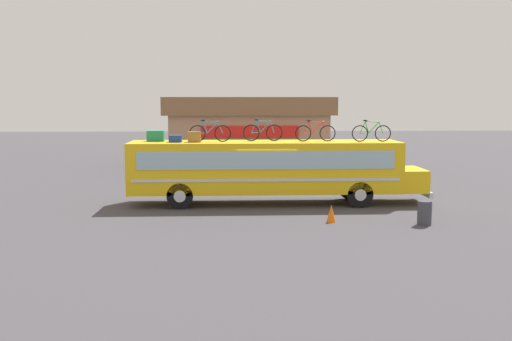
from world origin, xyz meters
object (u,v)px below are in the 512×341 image
object	(u,v)px
luggage_bag_1	(156,136)
luggage_bag_2	(175,139)
rooftop_bicycle_3	(315,132)
rooftop_bicycle_4	(371,133)
rooftop_bicycle_2	(263,132)
rooftop_bicycle_1	(210,133)
traffic_cone	(331,214)
trash_bin	(424,213)
bus	(271,167)
luggage_bag_3	(194,137)

from	to	relation	value
luggage_bag_1	luggage_bag_2	distance (m)	1.06
rooftop_bicycle_3	rooftop_bicycle_4	world-z (taller)	rooftop_bicycle_4
rooftop_bicycle_2	rooftop_bicycle_3	distance (m)	2.29
rooftop_bicycle_1	rooftop_bicycle_3	distance (m)	4.55
traffic_cone	trash_bin	bearing A→B (deg)	-10.73
rooftop_bicycle_1	trash_bin	size ratio (longest dim) A/B	2.05
bus	luggage_bag_1	size ratio (longest dim) A/B	17.75
trash_bin	traffic_cone	bearing A→B (deg)	169.27
rooftop_bicycle_2	rooftop_bicycle_4	world-z (taller)	rooftop_bicycle_2
luggage_bag_3	rooftop_bicycle_4	distance (m)	7.60
luggage_bag_1	rooftop_bicycle_1	distance (m)	2.40
luggage_bag_3	luggage_bag_2	bearing A→B (deg)	-179.93
luggage_bag_1	rooftop_bicycle_1	size ratio (longest dim) A/B	0.40
bus	luggage_bag_2	distance (m)	4.28
luggage_bag_1	rooftop_bicycle_1	world-z (taller)	rooftop_bicycle_1
bus	luggage_bag_2	world-z (taller)	luggage_bag_2
rooftop_bicycle_2	trash_bin	world-z (taller)	rooftop_bicycle_2
trash_bin	traffic_cone	distance (m)	3.36
luggage_bag_3	rooftop_bicycle_1	bearing A→B (deg)	12.64
trash_bin	traffic_cone	xyz separation A→B (m)	(-3.30, 0.62, -0.11)
rooftop_bicycle_1	rooftop_bicycle_4	bearing A→B (deg)	-1.85
bus	luggage_bag_1	bearing A→B (deg)	176.16
luggage_bag_2	rooftop_bicycle_2	distance (m)	3.79
luggage_bag_1	trash_bin	xyz separation A→B (m)	(10.25, -4.97, -2.52)
rooftop_bicycle_4	rooftop_bicycle_3	bearing A→B (deg)	173.95
rooftop_bicycle_1	rooftop_bicycle_3	bearing A→B (deg)	0.36
rooftop_bicycle_1	luggage_bag_2	bearing A→B (deg)	-174.19
rooftop_bicycle_1	traffic_cone	distance (m)	6.67
rooftop_bicycle_2	traffic_cone	xyz separation A→B (m)	(2.30, -4.30, -2.80)
rooftop_bicycle_4	luggage_bag_1	bearing A→B (deg)	176.18
luggage_bag_1	luggage_bag_3	bearing A→B (deg)	-17.67
luggage_bag_3	rooftop_bicycle_2	bearing A→B (deg)	9.60
trash_bin	rooftop_bicycle_4	bearing A→B (deg)	102.24
luggage_bag_3	rooftop_bicycle_2	size ratio (longest dim) A/B	0.30
rooftop_bicycle_1	traffic_cone	bearing A→B (deg)	-40.71
rooftop_bicycle_2	rooftop_bicycle_4	xyz separation A→B (m)	(4.65, -0.58, -0.01)
bus	luggage_bag_1	distance (m)	5.17
luggage_bag_3	rooftop_bicycle_1	xyz separation A→B (m)	(0.66, 0.15, 0.17)
bus	rooftop_bicycle_4	world-z (taller)	rooftop_bicycle_4
luggage_bag_3	rooftop_bicycle_4	xyz separation A→B (m)	(7.60, -0.08, 0.16)
rooftop_bicycle_1	rooftop_bicycle_4	xyz separation A→B (m)	(6.94, -0.22, -0.00)
luggage_bag_2	rooftop_bicycle_2	xyz separation A→B (m)	(3.75, 0.50, 0.25)
luggage_bag_2	trash_bin	world-z (taller)	luggage_bag_2
luggage_bag_1	rooftop_bicycle_3	world-z (taller)	rooftop_bicycle_3
rooftop_bicycle_3	trash_bin	xyz separation A→B (m)	(3.33, -4.60, -2.68)
rooftop_bicycle_1	traffic_cone	size ratio (longest dim) A/B	2.76
luggage_bag_1	trash_bin	world-z (taller)	luggage_bag_1
bus	traffic_cone	distance (m)	4.64
luggage_bag_1	trash_bin	distance (m)	11.66
luggage_bag_2	rooftop_bicycle_2	bearing A→B (deg)	7.59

